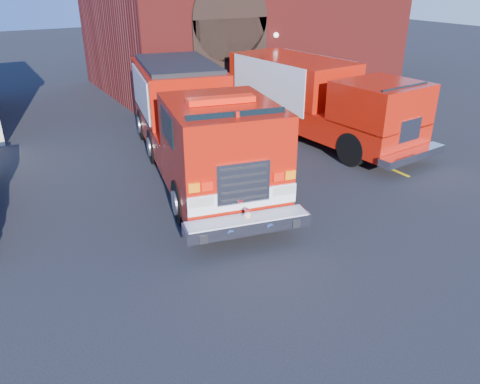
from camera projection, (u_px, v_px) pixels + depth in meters
ground at (216, 221)px, 11.93m from camera, size 100.00×100.00×0.00m
parking_stripe_near at (374, 161)px, 15.68m from camera, size 0.12×3.00×0.01m
parking_stripe_mid at (317, 137)px, 18.03m from camera, size 0.12×3.00×0.01m
parking_stripe_far at (274, 118)px, 20.37m from camera, size 0.12×3.00×0.01m
fire_station at (242, 4)px, 25.16m from camera, size 15.20×10.20×8.45m
fire_engine at (195, 122)px, 14.39m from camera, size 4.74×10.25×3.05m
secondary_truck at (317, 98)px, 17.48m from camera, size 3.35×8.77×2.78m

